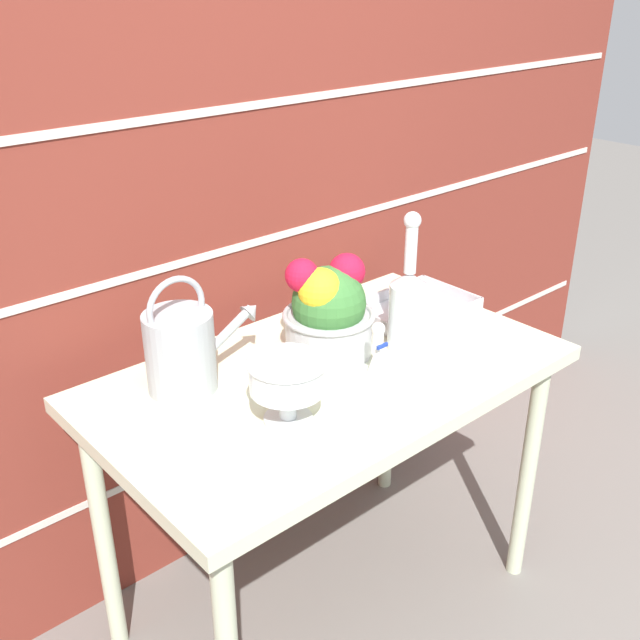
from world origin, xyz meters
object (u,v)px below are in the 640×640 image
(glass_decanter, at_px, (408,305))
(wire_tray, at_px, (415,311))
(figurine_vase, at_px, (377,358))
(watering_can, at_px, (182,348))
(crystal_pedestal_bowl, at_px, (287,379))
(flower_planter, at_px, (328,310))

(glass_decanter, height_order, wire_tray, glass_decanter)
(figurine_vase, bearing_deg, watering_can, 142.28)
(crystal_pedestal_bowl, bearing_deg, wire_tray, 17.01)
(glass_decanter, relative_size, figurine_vase, 2.35)
(watering_can, height_order, crystal_pedestal_bowl, watering_can)
(wire_tray, bearing_deg, watering_can, 173.26)
(crystal_pedestal_bowl, bearing_deg, glass_decanter, 8.56)
(crystal_pedestal_bowl, relative_size, flower_planter, 0.66)
(glass_decanter, bearing_deg, figurine_vase, -158.13)
(flower_planter, height_order, figurine_vase, flower_planter)
(watering_can, distance_m, crystal_pedestal_bowl, 0.27)
(wire_tray, bearing_deg, figurine_vase, -151.05)
(flower_planter, relative_size, glass_decanter, 0.72)
(flower_planter, xyz_separation_m, glass_decanter, (0.16, -0.11, 0.00))
(watering_can, xyz_separation_m, flower_planter, (0.35, -0.09, 0.01))
(crystal_pedestal_bowl, bearing_deg, watering_can, 108.40)
(flower_planter, height_order, wire_tray, flower_planter)
(watering_can, distance_m, flower_planter, 0.36)
(watering_can, relative_size, wire_tray, 0.96)
(glass_decanter, height_order, figurine_vase, glass_decanter)
(crystal_pedestal_bowl, distance_m, flower_planter, 0.32)
(crystal_pedestal_bowl, height_order, figurine_vase, figurine_vase)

